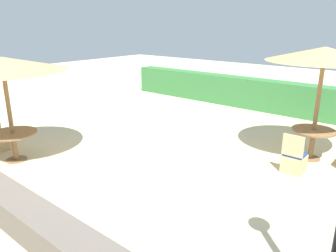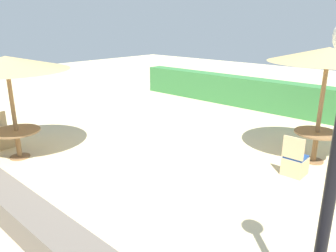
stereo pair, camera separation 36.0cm
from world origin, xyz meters
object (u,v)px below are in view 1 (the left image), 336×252
at_px(parasol_back_right, 325,55).
at_px(round_table_back_right, 313,136).
at_px(round_table_front_left, 13,138).
at_px(parasol_front_left, 2,64).
at_px(patio_chair_back_right_south, 294,161).

distance_m(parasol_back_right, round_table_back_right, 1.96).
relative_size(parasol_back_right, round_table_front_left, 2.43).
bearing_deg(round_table_back_right, parasol_front_left, -139.39).
bearing_deg(parasol_back_right, round_table_back_right, 135.00).
relative_size(round_table_back_right, parasol_front_left, 0.36).
bearing_deg(parasol_front_left, round_table_front_left, 180.00).
bearing_deg(round_table_front_left, round_table_back_right, 40.61).
height_order(patio_chair_back_right_south, round_table_front_left, patio_chair_back_right_south).
distance_m(parasol_back_right, parasol_front_left, 7.28).
bearing_deg(parasol_front_left, patio_chair_back_right_south, 34.08).
distance_m(parasol_front_left, round_table_front_left, 1.76).
xyz_separation_m(round_table_back_right, patio_chair_back_right_south, (-0.06, -1.04, -0.33)).
height_order(parasol_back_right, round_table_back_right, parasol_back_right).
relative_size(parasol_back_right, parasol_front_left, 0.96).
relative_size(parasol_back_right, round_table_back_right, 2.64).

